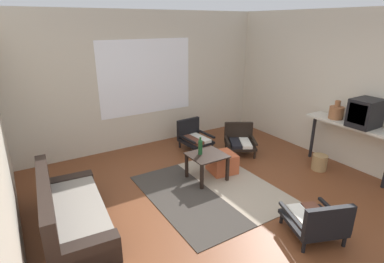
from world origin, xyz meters
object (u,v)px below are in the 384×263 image
(glass_bottle, at_px, (200,147))
(clay_vase, at_px, (336,112))
(coffee_table, at_px, (207,160))
(ottoman_orange, at_px, (222,163))
(wicker_basket, at_px, (319,162))
(console_shelf, at_px, (350,129))
(armchair_striped_foreground, at_px, (317,221))
(armchair_corner, at_px, (240,140))
(crt_television, at_px, (365,113))
(couch, at_px, (70,214))
(armchair_by_window, at_px, (193,136))

(glass_bottle, bearing_deg, clay_vase, -18.88)
(coffee_table, distance_m, ottoman_orange, 0.42)
(wicker_basket, bearing_deg, console_shelf, -36.89)
(wicker_basket, bearing_deg, coffee_table, 158.09)
(clay_vase, bearing_deg, armchair_striped_foreground, -148.49)
(armchair_corner, height_order, ottoman_orange, armchair_corner)
(armchair_striped_foreground, height_order, console_shelf, console_shelf)
(ottoman_orange, relative_size, console_shelf, 0.29)
(crt_television, bearing_deg, couch, 166.52)
(armchair_by_window, relative_size, clay_vase, 1.99)
(armchair_corner, distance_m, clay_vase, 1.81)
(armchair_corner, distance_m, crt_television, 2.23)
(armchair_striped_foreground, relative_size, wicker_basket, 2.93)
(ottoman_orange, xyz_separation_m, console_shelf, (1.85, -1.09, 0.60))
(coffee_table, relative_size, armchair_corner, 0.75)
(armchair_by_window, bearing_deg, armchair_corner, -45.23)
(coffee_table, distance_m, clay_vase, 2.42)
(ottoman_orange, distance_m, glass_bottle, 0.61)
(coffee_table, height_order, ottoman_orange, coffee_table)
(armchair_corner, height_order, console_shelf, console_shelf)
(armchair_corner, xyz_separation_m, crt_television, (1.03, -1.79, 0.85))
(armchair_by_window, bearing_deg, clay_vase, -49.26)
(coffee_table, relative_size, glass_bottle, 1.99)
(coffee_table, xyz_separation_m, armchair_striped_foreground, (0.28, -1.91, -0.11))
(ottoman_orange, bearing_deg, couch, -174.91)
(clay_vase, height_order, wicker_basket, clay_vase)
(couch, xyz_separation_m, armchair_corner, (3.38, 0.73, 0.05))
(coffee_table, bearing_deg, console_shelf, -24.41)
(armchair_corner, bearing_deg, couch, -167.74)
(couch, bearing_deg, glass_bottle, 6.12)
(armchair_corner, relative_size, wicker_basket, 2.82)
(armchair_striped_foreground, height_order, glass_bottle, glass_bottle)
(armchair_corner, bearing_deg, wicker_basket, -62.50)
(clay_vase, relative_size, glass_bottle, 1.10)
(couch, xyz_separation_m, armchair_by_window, (2.71, 1.40, 0.04))
(crt_television, distance_m, glass_bottle, 2.69)
(coffee_table, height_order, armchair_by_window, armchair_by_window)
(armchair_corner, height_order, glass_bottle, glass_bottle)
(armchair_corner, bearing_deg, armchair_striped_foreground, -110.20)
(console_shelf, bearing_deg, coffee_table, 155.59)
(glass_bottle, relative_size, wicker_basket, 1.06)
(console_shelf, height_order, wicker_basket, console_shelf)
(coffee_table, relative_size, console_shelf, 0.39)
(ottoman_orange, bearing_deg, wicker_basket, -28.92)
(armchair_by_window, distance_m, crt_television, 3.10)
(armchair_corner, xyz_separation_m, ottoman_orange, (-0.82, -0.51, -0.09))
(armchair_striped_foreground, bearing_deg, console_shelf, 24.77)
(armchair_by_window, xyz_separation_m, ottoman_orange, (-0.15, -1.18, -0.09))
(crt_television, bearing_deg, glass_bottle, 150.90)
(armchair_striped_foreground, relative_size, glass_bottle, 2.75)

